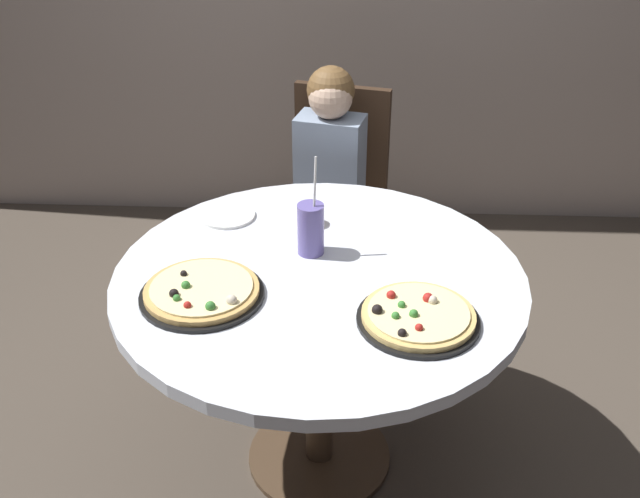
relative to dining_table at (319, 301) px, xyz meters
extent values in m
plane|color=#4C4238|center=(0.00, 0.00, -0.65)|extent=(8.00, 8.00, 0.00)
cylinder|color=silver|center=(0.00, 0.00, 0.08)|extent=(1.19, 1.19, 0.04)
cylinder|color=#4C3826|center=(0.00, 0.00, -0.29)|extent=(0.09, 0.09, 0.69)
cylinder|color=#4C3826|center=(0.00, 0.00, -0.64)|extent=(0.48, 0.48, 0.02)
cube|color=#382619|center=(0.00, 0.91, -0.22)|extent=(0.48, 0.48, 0.04)
cube|color=#382619|center=(0.04, 1.09, 0.04)|extent=(0.40, 0.13, 0.52)
cylinder|color=#382619|center=(-0.21, 0.79, -0.45)|extent=(0.04, 0.04, 0.41)
cylinder|color=#382619|center=(0.12, 0.70, -0.45)|extent=(0.04, 0.04, 0.41)
cylinder|color=#382619|center=(-0.12, 1.12, -0.45)|extent=(0.04, 0.04, 0.41)
cylinder|color=#382619|center=(0.21, 1.04, -0.45)|extent=(0.04, 0.04, 0.41)
cube|color=#3F4766|center=(-0.03, 0.75, -0.43)|extent=(0.31, 0.37, 0.45)
cube|color=#8C9EB7|center=(0.00, 0.89, 0.02)|extent=(0.29, 0.22, 0.44)
sphere|color=beige|center=(0.00, 0.89, 0.32)|extent=(0.17, 0.17, 0.17)
sphere|color=brown|center=(0.00, 0.91, 0.34)|extent=(0.18, 0.18, 0.18)
cylinder|color=black|center=(-0.32, -0.14, 0.11)|extent=(0.34, 0.34, 0.01)
cylinder|color=tan|center=(-0.32, -0.14, 0.12)|extent=(0.32, 0.32, 0.02)
cylinder|color=beige|center=(-0.32, -0.14, 0.13)|extent=(0.28, 0.28, 0.01)
sphere|color=#387F33|center=(-0.36, -0.14, 0.14)|extent=(0.02, 0.02, 0.02)
sphere|color=#387F33|center=(-0.37, -0.20, 0.14)|extent=(0.02, 0.02, 0.02)
sphere|color=#387F33|center=(-0.27, -0.24, 0.14)|extent=(0.03, 0.03, 0.03)
sphere|color=beige|center=(-0.22, -0.21, 0.14)|extent=(0.03, 0.03, 0.03)
sphere|color=black|center=(-0.38, -0.18, 0.14)|extent=(0.03, 0.03, 0.03)
sphere|color=black|center=(-0.37, -0.08, 0.14)|extent=(0.02, 0.02, 0.02)
sphere|color=#B2231E|center=(-0.33, -0.23, 0.14)|extent=(0.02, 0.02, 0.02)
cylinder|color=black|center=(0.27, -0.22, 0.11)|extent=(0.32, 0.32, 0.01)
cylinder|color=#D8B266|center=(0.27, -0.22, 0.12)|extent=(0.30, 0.30, 0.02)
cylinder|color=beige|center=(0.27, -0.22, 0.13)|extent=(0.26, 0.26, 0.01)
sphere|color=#387F33|center=(0.21, -0.25, 0.14)|extent=(0.02, 0.02, 0.02)
sphere|color=beige|center=(0.31, -0.18, 0.14)|extent=(0.03, 0.03, 0.03)
sphere|color=black|center=(0.16, -0.23, 0.14)|extent=(0.03, 0.03, 0.03)
sphere|color=#B2231E|center=(0.20, -0.16, 0.14)|extent=(0.03, 0.03, 0.03)
sphere|color=#387F33|center=(0.23, -0.20, 0.14)|extent=(0.02, 0.02, 0.02)
sphere|color=black|center=(0.22, -0.33, 0.14)|extent=(0.02, 0.02, 0.02)
sphere|color=#B2231E|center=(0.26, -0.30, 0.14)|extent=(0.02, 0.02, 0.02)
sphere|color=#387F33|center=(0.25, -0.24, 0.14)|extent=(0.02, 0.02, 0.02)
sphere|color=#B2231E|center=(0.30, -0.17, 0.14)|extent=(0.03, 0.03, 0.03)
cylinder|color=#6659A5|center=(-0.03, 0.11, 0.18)|extent=(0.08, 0.08, 0.16)
cylinder|color=white|center=(-0.02, 0.11, 0.30)|extent=(0.01, 0.04, 0.22)
cylinder|color=brown|center=(-0.04, 0.29, 0.12)|extent=(0.07, 0.07, 0.04)
cylinder|color=white|center=(-0.32, 0.32, 0.10)|extent=(0.18, 0.18, 0.01)
camera|label=1|loc=(0.09, -1.77, 1.24)|focal=40.86mm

